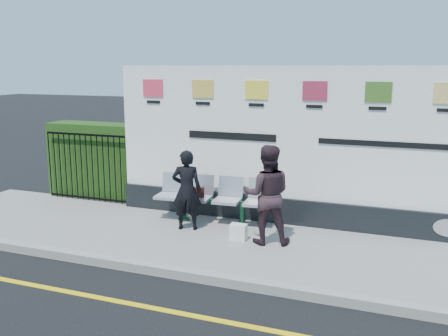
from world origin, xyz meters
The scene contains 12 objects.
ground centered at (0.00, 0.00, 0.00)m, with size 80.00×80.00×0.00m, color black.
pavement centered at (0.00, 2.50, 0.06)m, with size 14.00×3.00×0.12m, color gray.
kerb centered at (0.00, 1.00, 0.07)m, with size 14.00×0.18×0.14m, color gray.
yellow_line centered at (0.00, 0.00, 0.00)m, with size 14.00×0.10×0.01m, color yellow.
billboard centered at (0.50, 3.85, 1.42)m, with size 8.00×0.30×3.00m.
hedge centered at (-4.58, 4.30, 0.97)m, with size 2.35×0.70×1.70m, color #224414.
railing centered at (-4.58, 3.85, 0.89)m, with size 2.05×0.06×1.54m, color black, non-canonical shape.
bench centered at (-1.32, 3.32, 0.36)m, with size 2.28×0.59×0.49m, color silver, non-canonical shape.
woman_left centered at (-1.62, 2.79, 0.87)m, with size 0.55×0.36×1.50m, color black.
woman_right centered at (-0.03, 2.61, 0.97)m, with size 0.83×0.65×1.71m, color #322127.
handbag_brown centered at (-1.62, 3.30, 0.71)m, with size 0.25×0.11×0.20m, color black.
carrier_bag_white centered at (-0.52, 2.56, 0.26)m, with size 0.29×0.17×0.29m, color silver.
Camera 1 is at (2.20, -5.29, 3.11)m, focal length 40.00 mm.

